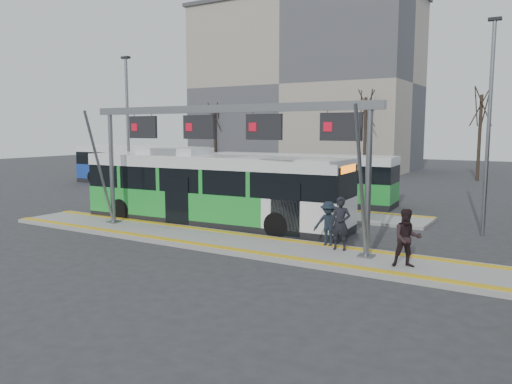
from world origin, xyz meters
TOP-DOWN VIEW (x-y plane):
  - ground at (0.00, 0.00)m, footprint 120.00×120.00m
  - platform_main at (0.00, 0.00)m, footprint 22.00×3.00m
  - platform_second at (-4.00, 8.00)m, footprint 20.00×3.00m
  - tactile_main at (0.00, 0.00)m, footprint 22.00×2.65m
  - tactile_second at (-4.00, 9.15)m, footprint 20.00×0.35m
  - gantry at (-0.35, 0.25)m, footprint 13.00×1.68m
  - apartment_block at (-14.00, 36.00)m, footprint 24.50×12.50m
  - hero_bus at (-2.77, 2.90)m, footprint 12.98×3.45m
  - bg_bus_green at (-2.53, 11.34)m, footprint 11.72×3.20m
  - bg_bus_blue at (-17.70, 13.68)m, footprint 11.83×3.08m
  - passenger_a at (4.39, 0.74)m, footprint 0.75×0.56m
  - passenger_b at (6.98, -0.26)m, footprint 1.10×1.01m
  - passenger_c at (3.77, 1.10)m, footprint 1.16×0.80m
  - tree_left at (-4.20, 28.33)m, footprint 1.40×1.40m
  - tree_mid at (5.07, 30.68)m, footprint 1.40×1.40m
  - tree_far at (-21.92, 29.72)m, footprint 1.40×1.40m
  - lamp_west at (-9.50, 4.34)m, footprint 0.50×0.25m
  - lamp_east at (8.35, 6.65)m, footprint 0.50×0.25m

SIDE VIEW (x-z plane):
  - ground at x=0.00m, z-range 0.00..0.00m
  - platform_main at x=0.00m, z-range 0.00..0.15m
  - platform_second at x=-4.00m, z-range 0.00..0.15m
  - tactile_main at x=0.00m, z-range 0.15..0.17m
  - tactile_second at x=-4.00m, z-range 0.15..0.17m
  - passenger_c at x=3.77m, z-range 0.15..1.80m
  - passenger_b at x=6.98m, z-range 0.15..1.98m
  - passenger_a at x=4.39m, z-range 0.15..2.05m
  - bg_bus_green at x=-2.53m, z-range -0.02..2.88m
  - bg_bus_blue at x=-17.70m, z-range -0.02..3.04m
  - hero_bus at x=-2.77m, z-range -0.15..3.38m
  - gantry at x=-0.35m, z-range 1.70..6.90m
  - lamp_west at x=-9.50m, z-range 0.24..8.56m
  - lamp_east at x=8.35m, z-range 0.24..9.04m
  - tree_far at x=-21.92m, z-range 1.95..9.50m
  - tree_left at x=-4.20m, z-range 2.12..10.32m
  - tree_mid at x=5.07m, z-range 2.14..10.40m
  - apartment_block at x=-14.00m, z-range 0.01..18.41m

